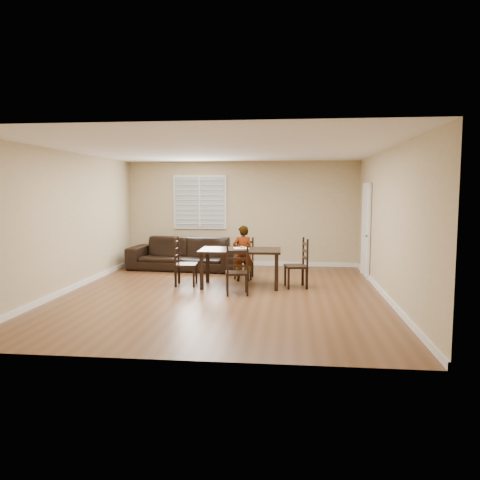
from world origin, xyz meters
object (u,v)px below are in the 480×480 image
object	(u,v)px
chair_far	(237,273)
sofa	(185,254)
chair_left	(180,263)
chair_near	(245,259)
child	(243,253)
dining_table	(240,254)
chair_right	(302,265)
donut	(242,247)

from	to	relation	value
chair_far	sofa	distance (m)	3.21
chair_left	sofa	size ratio (longest dim) A/B	0.37
chair_near	chair_left	world-z (taller)	chair_left
child	sofa	distance (m)	2.07
dining_table	sofa	xyz separation A→B (m)	(-1.60, 1.91, -0.28)
child	dining_table	bearing A→B (deg)	79.61
dining_table	chair_right	distance (m)	1.26
dining_table	chair_right	bearing A→B (deg)	0.92
chair_far	child	xyz separation A→B (m)	(-0.04, 1.45, 0.17)
chair_near	donut	bearing A→B (deg)	-85.34
chair_right	child	distance (m)	1.37
dining_table	chair_far	world-z (taller)	chair_far
dining_table	chair_near	distance (m)	1.06
chair_right	dining_table	bearing A→B (deg)	-98.51
donut	sofa	bearing A→B (deg)	133.16
dining_table	chair_far	xyz separation A→B (m)	(0.03, -0.86, -0.25)
dining_table	chair_left	size ratio (longest dim) A/B	1.63
child	sofa	size ratio (longest dim) A/B	0.45
donut	dining_table	bearing A→B (deg)	-95.21
chair_near	chair_far	distance (m)	1.88
sofa	donut	bearing A→B (deg)	-41.58
child	donut	xyz separation A→B (m)	(0.03, -0.41, 0.19)
chair_far	sofa	xyz separation A→B (m)	(-1.63, 2.76, -0.03)
dining_table	donut	world-z (taller)	donut
chair_left	chair_right	size ratio (longest dim) A/B	1.01
chair_right	donut	bearing A→B (deg)	-107.06
chair_near	chair_far	xyz separation A→B (m)	(0.05, -1.88, 0.02)
donut	sofa	xyz separation A→B (m)	(-1.61, 1.72, -0.39)
chair_far	sofa	size ratio (longest dim) A/B	0.35
chair_right	donut	distance (m)	1.28
dining_table	chair_left	xyz separation A→B (m)	(-1.24, -0.03, -0.22)
child	chair_left	bearing A→B (deg)	15.22
chair_left	donut	xyz separation A→B (m)	(1.26, 0.21, 0.33)
chair_near	child	distance (m)	0.48
chair_far	sofa	world-z (taller)	chair_far
dining_table	chair_right	world-z (taller)	chair_right
sofa	dining_table	bearing A→B (deg)	-44.76
chair_near	sofa	size ratio (longest dim) A/B	0.33
dining_table	donut	bearing A→B (deg)	83.66
chair_left	dining_table	bearing A→B (deg)	-92.13
dining_table	chair_near	size ratio (longest dim) A/B	1.83
chair_far	chair_left	world-z (taller)	chair_left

